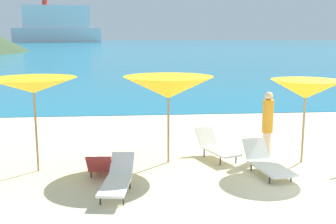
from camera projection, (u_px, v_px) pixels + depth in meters
name	position (u px, v px, depth m)	size (l,w,h in m)	color
ground_plane	(225.00, 113.00, 17.91)	(50.00, 100.00, 0.30)	beige
ocean_water	(138.00, 43.00, 232.36)	(650.00, 440.00, 0.02)	teal
umbrella_2	(33.00, 86.00, 9.34)	(2.06, 2.06, 2.24)	#9E7F59
umbrella_3	(168.00, 87.00, 10.02)	(2.27, 2.27, 2.21)	#9E7F59
umbrella_4	(306.00, 89.00, 10.03)	(1.79, 1.79, 2.12)	#9E7F59
lounge_chair_0	(103.00, 164.00, 9.40)	(0.71, 1.40, 0.61)	#A53333
lounge_chair_9	(216.00, 146.00, 10.67)	(1.02, 1.60, 0.70)	white
lounge_chair_10	(118.00, 179.00, 8.31)	(0.75, 1.72, 0.64)	white
lounge_chair_11	(266.00, 162.00, 9.50)	(0.86, 1.72, 0.67)	white
beachgoer_2	(268.00, 122.00, 10.69)	(0.28, 0.28, 1.75)	beige
cruise_ship	(57.00, 26.00, 247.27)	(53.33, 16.09, 25.11)	white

